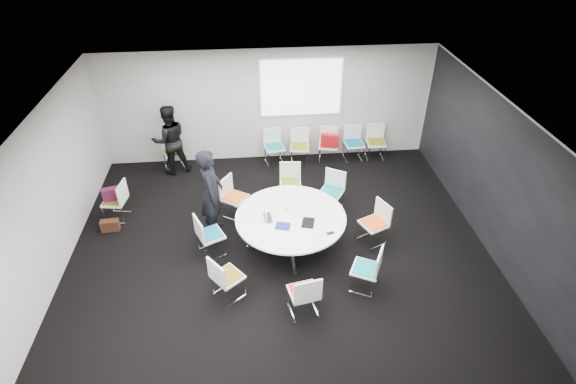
{
  "coord_description": "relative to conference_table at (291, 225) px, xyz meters",
  "views": [
    {
      "loc": [
        -0.45,
        -6.6,
        5.9
      ],
      "look_at": [
        0.2,
        0.4,
        1.0
      ],
      "focal_mm": 28.0,
      "sensor_mm": 36.0,
      "label": 1
    }
  ],
  "objects": [
    {
      "name": "room_shell",
      "position": [
        -0.12,
        0.01,
        0.88
      ],
      "size": [
        8.08,
        7.08,
        2.88
      ],
      "color": "black",
      "rests_on": "ground"
    },
    {
      "name": "conference_table",
      "position": [
        0.0,
        0.0,
        0.0
      ],
      "size": [
        2.08,
        2.08,
        0.73
      ],
      "color": "silver",
      "rests_on": "ground"
    },
    {
      "name": "projection_screen",
      "position": [
        0.59,
        3.47,
        1.33
      ],
      "size": [
        1.9,
        0.03,
        1.35
      ],
      "primitive_type": "cube",
      "color": "white",
      "rests_on": "room_shell"
    },
    {
      "name": "chair_ring_a",
      "position": [
        1.62,
        -0.01,
        -0.25
      ],
      "size": [
        0.6,
        0.6,
        0.88
      ],
      "rotation": [
        0.0,
        0.0,
        1.99
      ],
      "color": "silver",
      "rests_on": "ground"
    },
    {
      "name": "chair_ring_b",
      "position": [
        0.99,
        1.13,
        -0.25
      ],
      "size": [
        0.63,
        0.62,
        0.88
      ],
      "rotation": [
        0.0,
        0.0,
        2.59
      ],
      "color": "silver",
      "rests_on": "ground"
    },
    {
      "name": "chair_ring_c",
      "position": [
        0.14,
        1.52,
        -0.25
      ],
      "size": [
        0.49,
        0.48,
        0.88
      ],
      "rotation": [
        0.0,
        0.0,
        3.07
      ],
      "color": "silver",
      "rests_on": "ground"
    },
    {
      "name": "chair_ring_d",
      "position": [
        -1.07,
        1.11,
        -0.25
      ],
      "size": [
        0.63,
        0.63,
        0.88
      ],
      "rotation": [
        0.0,
        0.0,
        4.14
      ],
      "color": "silver",
      "rests_on": "ground"
    },
    {
      "name": "chair_ring_e",
      "position": [
        -1.52,
        -0.06,
        -0.25
      ],
      "size": [
        0.6,
        0.61,
        0.88
      ],
      "rotation": [
        0.0,
        0.0,
        5.15
      ],
      "color": "silver",
      "rests_on": "ground"
    },
    {
      "name": "chair_ring_f",
      "position": [
        -1.19,
        -1.18,
        -0.25
      ],
      "size": [
        0.64,
        0.64,
        0.88
      ],
      "rotation": [
        0.0,
        0.0,
        5.39
      ],
      "color": "silver",
      "rests_on": "ground"
    },
    {
      "name": "chair_ring_g",
      "position": [
        0.05,
        -1.64,
        -0.25
      ],
      "size": [
        0.54,
        0.53,
        0.88
      ],
      "rotation": [
        0.0,
        0.0,
        6.49
      ],
      "color": "silver",
      "rests_on": "ground"
    },
    {
      "name": "chair_ring_h",
      "position": [
        1.18,
        -1.21,
        -0.25
      ],
      "size": [
        0.61,
        0.61,
        0.88
      ],
      "rotation": [
        0.0,
        0.0,
        7.38
      ],
      "color": "silver",
      "rests_on": "ground"
    },
    {
      "name": "chair_back_a",
      "position": [
        -0.09,
        3.18,
        -0.25
      ],
      "size": [
        0.54,
        0.53,
        0.88
      ],
      "rotation": [
        0.0,
        0.0,
        3.34
      ],
      "color": "silver",
      "rests_on": "ground"
    },
    {
      "name": "chair_back_b",
      "position": [
        0.53,
        3.14,
        -0.25
      ],
      "size": [
        0.52,
        0.51,
        0.88
      ],
      "rotation": [
        0.0,
        0.0,
        3.0
      ],
      "color": "silver",
      "rests_on": "ground"
    },
    {
      "name": "chair_back_c",
      "position": [
        1.26,
        3.17,
        -0.25
      ],
      "size": [
        0.54,
        0.53,
        0.88
      ],
      "rotation": [
        0.0,
        0.0,
        2.93
      ],
      "color": "silver",
      "rests_on": "ground"
    },
    {
      "name": "chair_back_d",
      "position": [
        1.91,
        3.18,
        -0.25
      ],
      "size": [
        0.49,
        0.48,
        0.88
      ],
      "rotation": [
        0.0,
        0.0,
        3.21
      ],
      "color": "silver",
      "rests_on": "ground"
    },
    {
      "name": "chair_back_e",
      "position": [
        2.48,
        3.18,
        -0.25
      ],
      "size": [
        0.48,
        0.47,
        0.88
      ],
      "rotation": [
        0.0,
        0.0,
        3.1
      ],
      "color": "silver",
      "rests_on": "ground"
    },
    {
      "name": "chair_spare_left",
      "position": [
        -3.53,
        1.22,
        -0.25
      ],
      "size": [
        0.51,
        0.52,
        0.88
      ],
      "rotation": [
        0.0,
        0.0,
        1.41
      ],
      "color": "silver",
      "rests_on": "ground"
    },
    {
      "name": "chair_person_back",
      "position": [
        -2.58,
        3.18,
        -0.25
      ],
      "size": [
        0.59,
        0.59,
        0.88
      ],
      "rotation": [
        0.0,
        0.0,
        3.52
      ],
      "color": "silver",
      "rests_on": "ground"
    },
    {
      "name": "person_main",
      "position": [
        -1.48,
        0.61,
        0.41
      ],
      "size": [
        0.46,
        0.69,
        1.87
      ],
      "primitive_type": "imported",
      "rotation": [
        0.0,
        0.0,
        1.59
      ],
      "color": "black",
      "rests_on": "ground"
    },
    {
      "name": "person_back",
      "position": [
        -2.57,
        3.01,
        0.34
      ],
      "size": [
        1.0,
        0.88,
        1.72
      ],
      "primitive_type": "imported",
      "rotation": [
        0.0,
        0.0,
        3.47
      ],
      "color": "black",
      "rests_on": "ground"
    },
    {
      "name": "laptop",
      "position": [
        -0.38,
        -0.01,
        0.22
      ],
      "size": [
        0.24,
        0.34,
        0.02
      ],
      "primitive_type": "imported",
      "rotation": [
        0.0,
        0.0,
        1.71
      ],
      "color": "#333338",
      "rests_on": "conference_table"
    },
    {
      "name": "laptop_lid",
      "position": [
        -0.46,
        0.02,
        0.34
      ],
      "size": [
        0.03,
        0.3,
        0.22
      ],
      "primitive_type": "cube",
      "rotation": [
        0.0,
        0.0,
        1.63
      ],
      "color": "silver",
      "rests_on": "conference_table"
    },
    {
      "name": "notebook_black",
      "position": [
        0.3,
        -0.23,
        0.22
      ],
      "size": [
        0.29,
        0.34,
        0.02
      ],
      "primitive_type": "cube",
      "rotation": [
        0.0,
        0.0,
        -0.25
      ],
      "color": "black",
      "rests_on": "conference_table"
    },
    {
      "name": "tablet_folio",
      "position": [
        -0.17,
        -0.28,
        0.22
      ],
      "size": [
        0.3,
        0.26,
        0.03
      ],
      "primitive_type": "cube",
      "rotation": [
        0.0,
        0.0,
        -0.27
      ],
      "color": "navy",
      "rests_on": "conference_table"
    },
    {
      "name": "papers_right",
      "position": [
        0.61,
        0.31,
        0.21
      ],
      "size": [
        0.36,
        0.36,
        0.0
      ],
      "primitive_type": "cube",
      "rotation": [
        0.0,
        0.0,
        0.77
      ],
      "color": "silver",
      "rests_on": "conference_table"
    },
    {
      "name": "papers_front",
      "position": [
        0.63,
        -0.16,
        0.21
      ],
      "size": [
        0.31,
        0.23,
        0.0
      ],
      "primitive_type": "cube",
      "rotation": [
        0.0,
        0.0,
        0.07
      ],
      "color": "silver",
      "rests_on": "conference_table"
    },
    {
      "name": "cup",
      "position": [
        -0.05,
        0.21,
        0.25
      ],
      "size": [
        0.08,
        0.08,
        0.09
      ],
      "primitive_type": "cylinder",
      "color": "white",
      "rests_on": "conference_table"
    },
    {
      "name": "phone",
      "position": [
        0.66,
        -0.56,
        0.21
      ],
      "size": [
        0.15,
        0.1,
        0.01
      ],
      "primitive_type": "cube",
      "rotation": [
        0.0,
        0.0,
        0.26
      ],
      "color": "black",
      "rests_on": "conference_table"
    },
    {
      "name": "maroon_bag",
      "position": [
        -3.54,
        1.22,
        0.1
      ],
      "size": [
        0.42,
        0.23,
        0.28
      ],
      "primitive_type": "cube",
      "rotation": [
        0.0,
        0.0,
        0.24
      ],
      "color": "#47132C",
      "rests_on": "chair_spare_left"
    },
    {
      "name": "brown_bag",
      "position": [
        -3.62,
        0.82,
        -0.4
      ],
      "size": [
        0.37,
        0.18,
        0.24
      ],
      "primitive_type": "cube",
      "rotation": [
        0.0,
        0.0,
        0.06
      ],
      "color": "#331B10",
      "rests_on": "ground"
    },
    {
      "name": "red_jacket",
      "position": [
        1.25,
        2.94,
        0.18
      ],
      "size": [
        0.47,
        0.28,
        0.36
      ],
      "primitive_type": "cube",
      "rotation": [
        0.17,
        0.0,
        -0.29
      ],
      "color": "#A71417",
      "rests_on": "chair_back_c"
    }
  ]
}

